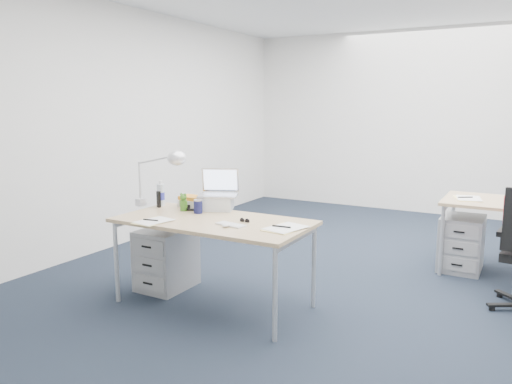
% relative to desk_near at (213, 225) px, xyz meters
% --- Properties ---
extents(floor, '(7.00, 7.00, 0.00)m').
position_rel_desk_near_xyz_m(floor, '(0.97, 1.14, -0.68)').
color(floor, black).
rests_on(floor, ground).
extents(room, '(6.02, 7.02, 2.80)m').
position_rel_desk_near_xyz_m(room, '(0.97, 1.14, 1.03)').
color(room, silver).
rests_on(room, ground).
extents(desk_near, '(1.60, 0.80, 0.73)m').
position_rel_desk_near_xyz_m(desk_near, '(0.00, 0.00, 0.00)').
color(desk_near, tan).
rests_on(desk_near, ground).
extents(drawer_pedestal_near, '(0.40, 0.50, 0.55)m').
position_rel_desk_near_xyz_m(drawer_pedestal_near, '(-0.60, 0.12, -0.41)').
color(drawer_pedestal_near, '#929397').
rests_on(drawer_pedestal_near, ground).
extents(drawer_pedestal_far, '(0.40, 0.50, 0.55)m').
position_rel_desk_near_xyz_m(drawer_pedestal_far, '(1.68, 1.98, -0.41)').
color(drawer_pedestal_far, '#929397').
rests_on(drawer_pedestal_far, ground).
extents(silver_laptop, '(0.42, 0.38, 0.36)m').
position_rel_desk_near_xyz_m(silver_laptop, '(-0.18, 0.35, 0.23)').
color(silver_laptop, silver).
rests_on(silver_laptop, desk_near).
extents(wireless_keyboard, '(0.26, 0.14, 0.01)m').
position_rel_desk_near_xyz_m(wireless_keyboard, '(0.23, -0.10, 0.05)').
color(wireless_keyboard, white).
rests_on(wireless_keyboard, desk_near).
extents(computer_mouse, '(0.05, 0.08, 0.03)m').
position_rel_desk_near_xyz_m(computer_mouse, '(0.23, -0.16, 0.06)').
color(computer_mouse, white).
rests_on(computer_mouse, desk_near).
extents(headphones, '(0.24, 0.20, 0.04)m').
position_rel_desk_near_xyz_m(headphones, '(-0.39, 0.25, 0.06)').
color(headphones, black).
rests_on(headphones, desk_near).
extents(can_koozie, '(0.09, 0.09, 0.12)m').
position_rel_desk_near_xyz_m(can_koozie, '(-0.25, 0.14, 0.11)').
color(can_koozie, '#161846').
rests_on(can_koozie, desk_near).
extents(water_bottle, '(0.08, 0.08, 0.23)m').
position_rel_desk_near_xyz_m(water_bottle, '(-0.75, 0.25, 0.16)').
color(water_bottle, silver).
rests_on(water_bottle, desk_near).
extents(bear_figurine, '(0.10, 0.08, 0.16)m').
position_rel_desk_near_xyz_m(bear_figurine, '(-0.42, 0.16, 0.13)').
color(bear_figurine, '#28661B').
rests_on(bear_figurine, desk_near).
extents(book_stack, '(0.27, 0.23, 0.10)m').
position_rel_desk_near_xyz_m(book_stack, '(-0.47, 0.35, 0.10)').
color(book_stack, silver).
rests_on(book_stack, desk_near).
extents(cordless_phone, '(0.05, 0.04, 0.15)m').
position_rel_desk_near_xyz_m(cordless_phone, '(-0.71, 0.17, 0.12)').
color(cordless_phone, black).
rests_on(cordless_phone, desk_near).
extents(papers_left, '(0.23, 0.31, 0.01)m').
position_rel_desk_near_xyz_m(papers_left, '(-0.38, -0.31, 0.05)').
color(papers_left, '#FFEB93').
rests_on(papers_left, desk_near).
extents(papers_right, '(0.28, 0.36, 0.01)m').
position_rel_desk_near_xyz_m(papers_right, '(0.64, 0.00, 0.05)').
color(papers_right, '#FFEB93').
rests_on(papers_right, desk_near).
extents(sunglasses, '(0.09, 0.05, 0.02)m').
position_rel_desk_near_xyz_m(sunglasses, '(0.27, 0.05, 0.06)').
color(sunglasses, black).
rests_on(sunglasses, desk_near).
extents(desk_lamp, '(0.51, 0.26, 0.56)m').
position_rel_desk_near_xyz_m(desk_lamp, '(-0.75, 0.16, 0.33)').
color(desk_lamp, silver).
rests_on(desk_lamp, desk_near).
extents(far_papers, '(0.29, 0.36, 0.01)m').
position_rel_desk_near_xyz_m(far_papers, '(1.71, 2.00, 0.05)').
color(far_papers, white).
rests_on(far_papers, desk_far).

